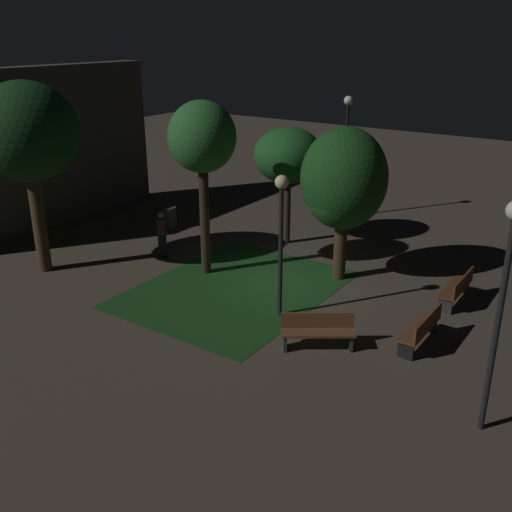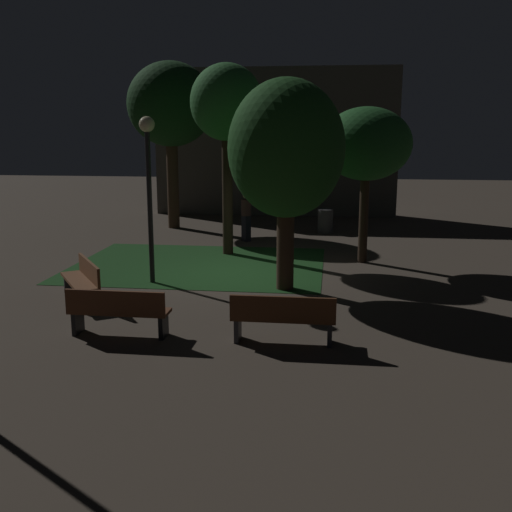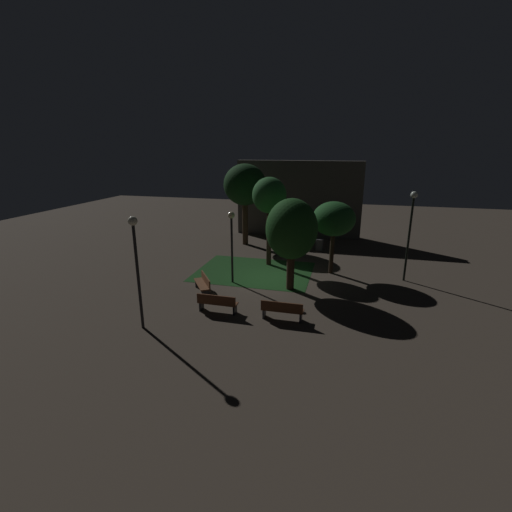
% 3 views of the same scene
% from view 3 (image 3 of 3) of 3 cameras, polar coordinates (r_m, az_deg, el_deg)
% --- Properties ---
extents(ground_plane, '(60.00, 60.00, 0.00)m').
position_cam_3_polar(ground_plane, '(20.47, 2.49, -3.68)').
color(ground_plane, '#473D33').
extents(grass_lawn, '(6.71, 5.22, 0.01)m').
position_cam_3_polar(grass_lawn, '(21.71, -0.30, -2.44)').
color(grass_lawn, '#194219').
rests_on(grass_lawn, ground).
extents(bench_back_row, '(1.81, 0.50, 0.88)m').
position_cam_3_polar(bench_back_row, '(16.44, -6.08, -7.26)').
color(bench_back_row, brown).
rests_on(bench_back_row, ground).
extents(bench_front_left, '(1.80, 0.48, 0.88)m').
position_cam_3_polar(bench_front_left, '(15.71, 4.11, -8.37)').
color(bench_front_left, '#512D19').
rests_on(bench_front_left, ground).
extents(bench_path_side, '(1.42, 1.75, 0.88)m').
position_cam_3_polar(bench_path_side, '(18.74, -8.25, -4.25)').
color(bench_path_side, brown).
rests_on(bench_path_side, ground).
extents(tree_lawn_side, '(2.60, 2.60, 4.74)m').
position_cam_3_polar(tree_lawn_side, '(18.28, 5.59, 4.11)').
color(tree_lawn_side, '#38281C').
rests_on(tree_lawn_side, ground).
extents(tree_right_canopy, '(3.10, 3.10, 5.98)m').
position_cam_3_polar(tree_right_canopy, '(27.05, -1.75, 10.97)').
color(tree_right_canopy, '#423021').
rests_on(tree_right_canopy, ground).
extents(tree_tall_center, '(2.06, 2.06, 5.43)m').
position_cam_3_polar(tree_tall_center, '(22.08, 2.10, 9.25)').
color(tree_tall_center, '#2D2116').
rests_on(tree_tall_center, ground).
extents(tree_back_right, '(2.42, 2.42, 4.21)m').
position_cam_3_polar(tree_back_right, '(21.12, 12.07, 5.64)').
color(tree_back_right, '#2D2116').
rests_on(tree_back_right, ground).
extents(lamp_post_plaza_west, '(0.36, 0.36, 4.64)m').
position_cam_3_polar(lamp_post_plaza_west, '(14.83, -18.27, 0.24)').
color(lamp_post_plaza_west, black).
rests_on(lamp_post_plaza_west, ground).
extents(lamp_post_path_center, '(0.36, 0.36, 4.92)m').
position_cam_3_polar(lamp_post_path_center, '(21.06, 23.05, 4.93)').
color(lamp_post_path_center, black).
rests_on(lamp_post_path_center, ground).
extents(lamp_post_plaza_east, '(0.36, 0.36, 3.91)m').
position_cam_3_polar(lamp_post_plaza_east, '(19.29, -3.83, 3.43)').
color(lamp_post_plaza_east, black).
rests_on(lamp_post_plaza_east, ground).
extents(trash_bin, '(0.54, 0.54, 0.83)m').
position_cam_3_polar(trash_bin, '(26.43, 9.88, 1.75)').
color(trash_bin, '#4C4C4C').
rests_on(trash_bin, ground).
extents(pedestrian, '(0.33, 0.34, 1.61)m').
position_cam_3_polar(pedestrian, '(24.72, 3.62, 1.98)').
color(pedestrian, black).
rests_on(pedestrian, ground).
extents(building_wall_backdrop, '(10.13, 0.80, 6.08)m').
position_cam_3_polar(building_wall_backdrop, '(30.33, 6.64, 8.87)').
color(building_wall_backdrop, '#4C4742').
rests_on(building_wall_backdrop, ground).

